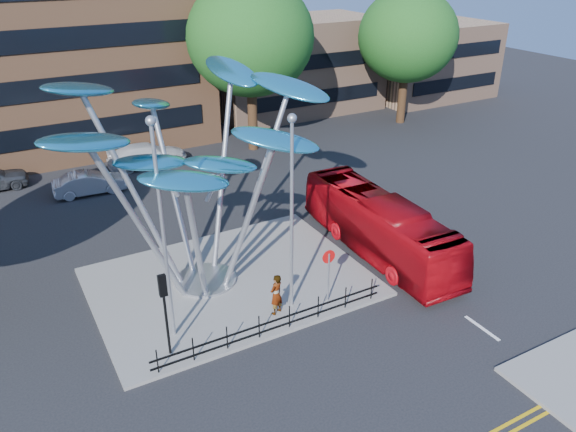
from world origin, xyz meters
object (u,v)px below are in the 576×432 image
tree_right (250,37)px  pedestrian (276,294)px  street_lamp_right (292,198)px  traffic_light_island (164,298)px  tree_far (408,36)px  street_lamp_left (161,215)px  parked_car_right (147,155)px  parked_car_mid (89,183)px  red_bus (379,225)px  leaf_sculpture (191,138)px  no_entry_sign_island (329,267)px

tree_right → pedestrian: bearing=-113.5°
street_lamp_right → traffic_light_island: bearing=-174.8°
tree_far → street_lamp_left: tree_far is taller
tree_far → street_lamp_left: (-26.50, -18.50, -1.75)m
street_lamp_left → street_lamp_right: street_lamp_left is taller
traffic_light_island → tree_far: bearing=35.8°
street_lamp_left → parked_car_right: street_lamp_left is taller
pedestrian → parked_car_right: size_ratio=0.34×
parked_car_mid → red_bus: bearing=-139.7°
tree_far → leaf_sculpture: (-24.07, -15.32, -0.23)m
traffic_light_island → red_bus: bearing=12.5°
parked_car_mid → no_entry_sign_island: bearing=-156.4°
street_lamp_right → parked_car_right: (-0.42, 19.37, -4.31)m
leaf_sculpture → red_bus: (8.67, -1.61, -5.40)m
traffic_light_island → parked_car_mid: size_ratio=0.81×
traffic_light_island → street_lamp_right: bearing=5.2°
no_entry_sign_island → pedestrian: no_entry_sign_island is taller
tree_far → parked_car_mid: 27.30m
traffic_light_island → parked_car_mid: bearing=88.0°
red_bus → parked_car_mid: (-11.02, 14.40, -0.77)m
street_lamp_left → parked_car_right: size_ratio=1.63×
pedestrian → parked_car_mid: 17.17m
street_lamp_left → pedestrian: bearing=-9.7°
street_lamp_left → traffic_light_island: bearing=-116.6°
street_lamp_right → red_bus: size_ratio=0.78×
traffic_light_island → no_entry_sign_island: (7.00, 0.02, -0.80)m
no_entry_sign_island → pedestrian: bearing=173.4°
tree_right → street_lamp_right: size_ratio=1.46×
leaf_sculpture → parked_car_mid: 14.39m
street_lamp_right → parked_car_mid: (-4.92, 16.46, -4.40)m
tree_right → street_lamp_left: bearing=-124.0°
tree_right → pedestrian: size_ratio=6.65×
street_lamp_right → traffic_light_island: street_lamp_right is taller
traffic_light_island → no_entry_sign_island: size_ratio=1.40×
street_lamp_left → parked_car_right: (4.58, 18.87, -4.57)m
parked_car_right → leaf_sculpture: bearing=174.6°
tree_right → leaf_sculpture: (-10.07, -15.32, -1.16)m
tree_far → traffic_light_island: (-27.00, -19.50, -4.49)m
street_lamp_right → pedestrian: (-0.84, -0.21, -4.03)m
leaf_sculpture → street_lamp_left: size_ratio=1.45×
leaf_sculpture → street_lamp_left: 4.28m
leaf_sculpture → no_entry_sign_island: (4.07, -4.16, -5.06)m
pedestrian → street_lamp_left: bearing=-33.0°
street_lamp_right → pedestrian: 4.13m
leaf_sculpture → red_bus: size_ratio=1.20×
tree_far → no_entry_sign_island: 28.42m
tree_right → red_bus: 18.22m
no_entry_sign_island → red_bus: (4.60, 2.55, -0.34)m
tree_right → tree_far: size_ratio=1.12×
leaf_sculpture → parked_car_mid: (-2.35, 12.78, -6.17)m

